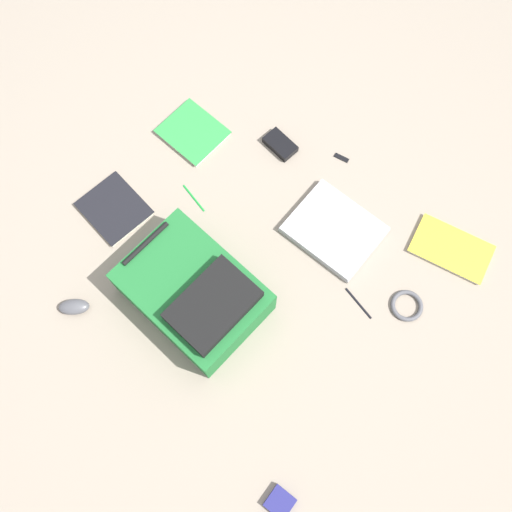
{
  "coord_description": "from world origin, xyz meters",
  "views": [
    {
      "loc": [
        -0.52,
        -0.41,
        1.92
      ],
      "look_at": [
        -0.0,
        0.01,
        0.02
      ],
      "focal_mm": 39.69,
      "sensor_mm": 36.0,
      "label": 1
    }
  ],
  "objects_px": {
    "power_brick": "(280,145)",
    "pen_black": "(194,198)",
    "laptop": "(334,230)",
    "book_red": "(114,209)",
    "book_blue": "(451,249)",
    "cable_coil": "(407,306)",
    "computer_mouse": "(74,307)",
    "pen_blue": "(359,303)",
    "backpack": "(195,293)",
    "earbud_pouch": "(280,502)",
    "usb_stick": "(342,158)",
    "book_manual": "(193,132)"
  },
  "relations": [
    {
      "from": "power_brick",
      "to": "pen_black",
      "type": "xyz_separation_m",
      "value": [
        -0.38,
        0.11,
        -0.01
      ]
    },
    {
      "from": "laptop",
      "to": "book_red",
      "type": "xyz_separation_m",
      "value": [
        -0.44,
        0.68,
        -0.01
      ]
    },
    {
      "from": "power_brick",
      "to": "laptop",
      "type": "bearing_deg",
      "value": -112.37
    },
    {
      "from": "book_blue",
      "to": "cable_coil",
      "type": "xyz_separation_m",
      "value": [
        -0.28,
        0.01,
        -0.0
      ]
    },
    {
      "from": "laptop",
      "to": "cable_coil",
      "type": "xyz_separation_m",
      "value": [
        -0.07,
        -0.37,
        -0.01
      ]
    },
    {
      "from": "computer_mouse",
      "to": "book_red",
      "type": "bearing_deg",
      "value": -19.13
    },
    {
      "from": "cable_coil",
      "to": "pen_blue",
      "type": "distance_m",
      "value": 0.17
    },
    {
      "from": "laptop",
      "to": "pen_black",
      "type": "height_order",
      "value": "laptop"
    },
    {
      "from": "backpack",
      "to": "earbud_pouch",
      "type": "relative_size",
      "value": 6.22
    },
    {
      "from": "computer_mouse",
      "to": "earbud_pouch",
      "type": "xyz_separation_m",
      "value": [
        -0.04,
        -0.94,
        -0.01
      ]
    },
    {
      "from": "book_red",
      "to": "power_brick",
      "type": "bearing_deg",
      "value": -27.51
    },
    {
      "from": "power_brick",
      "to": "earbud_pouch",
      "type": "height_order",
      "value": "power_brick"
    },
    {
      "from": "backpack",
      "to": "power_brick",
      "type": "bearing_deg",
      "value": 13.13
    },
    {
      "from": "laptop",
      "to": "usb_stick",
      "type": "xyz_separation_m",
      "value": [
        0.26,
        0.16,
        -0.01
      ]
    },
    {
      "from": "book_blue",
      "to": "cable_coil",
      "type": "relative_size",
      "value": 2.68
    },
    {
      "from": "computer_mouse",
      "to": "usb_stick",
      "type": "xyz_separation_m",
      "value": [
        1.06,
        -0.37,
        -0.02
      ]
    },
    {
      "from": "book_manual",
      "to": "pen_blue",
      "type": "relative_size",
      "value": 1.78
    },
    {
      "from": "computer_mouse",
      "to": "cable_coil",
      "type": "height_order",
      "value": "computer_mouse"
    },
    {
      "from": "book_red",
      "to": "pen_black",
      "type": "height_order",
      "value": "book_red"
    },
    {
      "from": "book_red",
      "to": "book_manual",
      "type": "height_order",
      "value": "book_manual"
    },
    {
      "from": "computer_mouse",
      "to": "usb_stick",
      "type": "distance_m",
      "value": 1.13
    },
    {
      "from": "book_blue",
      "to": "power_brick",
      "type": "xyz_separation_m",
      "value": [
        -0.06,
        0.74,
        0.01
      ]
    },
    {
      "from": "backpack",
      "to": "cable_coil",
      "type": "height_order",
      "value": "backpack"
    },
    {
      "from": "book_blue",
      "to": "computer_mouse",
      "type": "bearing_deg",
      "value": 138.41
    },
    {
      "from": "backpack",
      "to": "book_red",
      "type": "xyz_separation_m",
      "value": [
        0.07,
        0.47,
        -0.08
      ]
    },
    {
      "from": "laptop",
      "to": "usb_stick",
      "type": "distance_m",
      "value": 0.31
    },
    {
      "from": "book_blue",
      "to": "book_manual",
      "type": "bearing_deg",
      "value": 102.29
    },
    {
      "from": "cable_coil",
      "to": "pen_black",
      "type": "relative_size",
      "value": 0.85
    },
    {
      "from": "power_brick",
      "to": "pen_blue",
      "type": "xyz_separation_m",
      "value": [
        -0.32,
        -0.6,
        -0.01
      ]
    },
    {
      "from": "book_blue",
      "to": "earbud_pouch",
      "type": "distance_m",
      "value": 1.05
    },
    {
      "from": "cable_coil",
      "to": "earbud_pouch",
      "type": "relative_size",
      "value": 1.47
    },
    {
      "from": "power_brick",
      "to": "usb_stick",
      "type": "distance_m",
      "value": 0.24
    },
    {
      "from": "earbud_pouch",
      "to": "pen_black",
      "type": "bearing_deg",
      "value": 55.55
    },
    {
      "from": "book_blue",
      "to": "cable_coil",
      "type": "distance_m",
      "value": 0.28
    },
    {
      "from": "pen_blue",
      "to": "earbud_pouch",
      "type": "relative_size",
      "value": 1.75
    },
    {
      "from": "laptop",
      "to": "computer_mouse",
      "type": "height_order",
      "value": "computer_mouse"
    },
    {
      "from": "cable_coil",
      "to": "pen_black",
      "type": "distance_m",
      "value": 0.87
    },
    {
      "from": "book_manual",
      "to": "power_brick",
      "type": "relative_size",
      "value": 1.91
    },
    {
      "from": "computer_mouse",
      "to": "power_brick",
      "type": "relative_size",
      "value": 0.84
    },
    {
      "from": "book_manual",
      "to": "book_blue",
      "type": "bearing_deg",
      "value": -77.71
    },
    {
      "from": "laptop",
      "to": "pen_black",
      "type": "distance_m",
      "value": 0.53
    },
    {
      "from": "computer_mouse",
      "to": "earbud_pouch",
      "type": "relative_size",
      "value": 1.37
    },
    {
      "from": "backpack",
      "to": "pen_blue",
      "type": "distance_m",
      "value": 0.57
    },
    {
      "from": "book_red",
      "to": "book_manual",
      "type": "distance_m",
      "value": 0.43
    },
    {
      "from": "book_red",
      "to": "pen_black",
      "type": "bearing_deg",
      "value": -41.89
    },
    {
      "from": "pen_blue",
      "to": "usb_stick",
      "type": "distance_m",
      "value": 0.58
    },
    {
      "from": "laptop",
      "to": "cable_coil",
      "type": "bearing_deg",
      "value": -100.34
    },
    {
      "from": "pen_black",
      "to": "laptop",
      "type": "bearing_deg",
      "value": -65.18
    },
    {
      "from": "pen_black",
      "to": "book_manual",
      "type": "bearing_deg",
      "value": 41.9
    },
    {
      "from": "backpack",
      "to": "power_brick",
      "type": "xyz_separation_m",
      "value": [
        0.66,
        0.15,
        -0.07
      ]
    }
  ]
}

